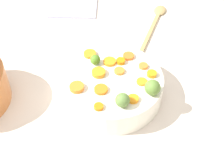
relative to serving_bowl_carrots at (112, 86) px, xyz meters
name	(u,v)px	position (x,y,z in m)	size (l,w,h in m)	color
tabletop	(103,98)	(-0.03, 0.00, -0.05)	(2.40, 2.40, 0.02)	silver
serving_bowl_carrots	(112,86)	(0.00, 0.00, 0.00)	(0.29, 0.29, 0.07)	white
carrot_slice_0	(152,75)	(0.11, -0.01, 0.04)	(0.03, 0.03, 0.01)	orange
carrot_slice_1	(90,54)	(-0.06, 0.10, 0.04)	(0.04, 0.04, 0.01)	orange
carrot_slice_2	(142,82)	(0.08, -0.03, 0.04)	(0.03, 0.03, 0.01)	orange
carrot_slice_3	(129,56)	(0.06, 0.08, 0.04)	(0.03, 0.03, 0.01)	orange
carrot_slice_4	(133,99)	(0.05, -0.09, 0.04)	(0.03, 0.03, 0.01)	orange
carrot_slice_5	(143,66)	(0.09, 0.03, 0.04)	(0.03, 0.03, 0.01)	orange
carrot_slice_6	(99,107)	(-0.04, -0.11, 0.04)	(0.02, 0.02, 0.01)	orange
carrot_slice_7	(119,71)	(0.02, 0.02, 0.04)	(0.03, 0.03, 0.01)	orange
carrot_slice_8	(99,73)	(-0.04, 0.02, 0.04)	(0.04, 0.04, 0.01)	orange
carrot_slice_9	(110,62)	(0.00, 0.06, 0.04)	(0.04, 0.04, 0.01)	orange
carrot_slice_10	(77,87)	(-0.10, -0.04, 0.04)	(0.04, 0.04, 0.01)	orange
carrot_slice_11	(121,61)	(0.03, 0.06, 0.04)	(0.03, 0.03, 0.01)	orange
carrot_slice_12	(101,89)	(-0.03, -0.05, 0.04)	(0.04, 0.04, 0.01)	orange
brussels_sprout_0	(123,100)	(0.02, -0.10, 0.06)	(0.04, 0.04, 0.04)	#5E813D
brussels_sprout_1	(95,60)	(-0.04, 0.06, 0.05)	(0.03, 0.03, 0.03)	#528526
brussels_sprout_2	(153,87)	(0.10, -0.07, 0.06)	(0.04, 0.04, 0.04)	olive
wooden_spoon	(155,21)	(0.19, 0.34, -0.03)	(0.17, 0.31, 0.01)	tan
dish_towel	(73,8)	(-0.11, 0.46, -0.03)	(0.18, 0.14, 0.01)	#A2A5C2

